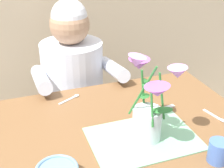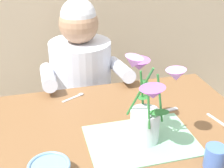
{
  "view_description": "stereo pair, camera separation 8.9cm",
  "coord_description": "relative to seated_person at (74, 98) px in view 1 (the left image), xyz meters",
  "views": [
    {
      "loc": [
        -0.31,
        -0.94,
        1.45
      ],
      "look_at": [
        0.04,
        0.05,
        0.92
      ],
      "focal_mm": 49.67,
      "sensor_mm": 36.0,
      "label": 1
    },
    {
      "loc": [
        -0.23,
        -0.96,
        1.45
      ],
      "look_at": [
        0.04,
        0.05,
        0.92
      ],
      "focal_mm": 49.67,
      "sensor_mm": 36.0,
      "label": 2
    }
  ],
  "objects": [
    {
      "name": "tea_cup",
      "position": [
        0.29,
        -0.9,
        0.22
      ],
      "size": [
        0.09,
        0.07,
        0.08
      ],
      "color": "#476BB7",
      "rests_on": "dining_table"
    },
    {
      "name": "striped_placemat",
      "position": [
        0.11,
        -0.7,
        0.18
      ],
      "size": [
        0.4,
        0.28,
        0.0
      ],
      "primitive_type": "cube",
      "color": "#7AB289",
      "rests_on": "dining_table"
    },
    {
      "name": "seated_person",
      "position": [
        0.0,
        0.0,
        0.0
      ],
      "size": [
        0.45,
        0.47,
        1.14
      ],
      "rotation": [
        0.0,
        0.0,
        0.05
      ],
      "color": "#4C4C56",
      "rests_on": "ground_plane"
    },
    {
      "name": "flower_vase",
      "position": [
        0.12,
        -0.7,
        0.32
      ],
      "size": [
        0.23,
        0.29,
        0.35
      ],
      "color": "silver",
      "rests_on": "dining_table"
    },
    {
      "name": "spoon_1",
      "position": [
        0.46,
        -0.68,
        0.18
      ],
      "size": [
        0.04,
        0.12,
        0.01
      ],
      "color": "silver",
      "rests_on": "dining_table"
    },
    {
      "name": "spoon_2",
      "position": [
        -0.07,
        -0.31,
        0.18
      ],
      "size": [
        0.11,
        0.07,
        0.01
      ],
      "color": "silver",
      "rests_on": "dining_table"
    },
    {
      "name": "dinner_knife",
      "position": [
        0.24,
        -0.54,
        0.18
      ],
      "size": [
        0.19,
        0.05,
        0.0
      ],
      "primitive_type": "cube",
      "rotation": [
        0.0,
        0.0,
        0.15
      ],
      "color": "silver",
      "rests_on": "dining_table"
    },
    {
      "name": "dining_table",
      "position": [
        -0.01,
        -0.62,
        0.08
      ],
      "size": [
        1.2,
        0.8,
        0.74
      ],
      "color": "brown",
      "rests_on": "ground_plane"
    }
  ]
}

